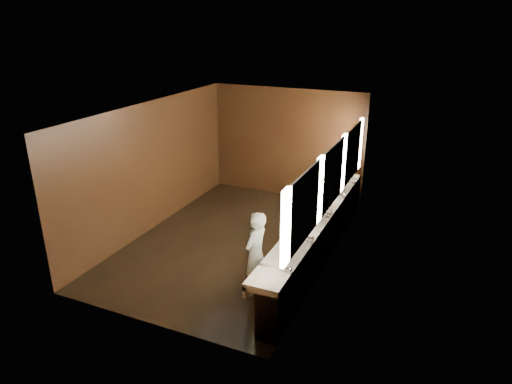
# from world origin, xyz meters

# --- Properties ---
(floor) EXTENTS (6.00, 6.00, 0.00)m
(floor) POSITION_xyz_m (0.00, 0.00, 0.00)
(floor) COLOR black
(floor) RESTS_ON ground
(ceiling) EXTENTS (4.00, 6.00, 0.02)m
(ceiling) POSITION_xyz_m (0.00, 0.00, 2.80)
(ceiling) COLOR #2D2D2B
(ceiling) RESTS_ON wall_back
(wall_back) EXTENTS (4.00, 0.02, 2.80)m
(wall_back) POSITION_xyz_m (0.00, 3.00, 1.40)
(wall_back) COLOR black
(wall_back) RESTS_ON floor
(wall_front) EXTENTS (4.00, 0.02, 2.80)m
(wall_front) POSITION_xyz_m (0.00, -3.00, 1.40)
(wall_front) COLOR black
(wall_front) RESTS_ON floor
(wall_left) EXTENTS (0.02, 6.00, 2.80)m
(wall_left) POSITION_xyz_m (-2.00, 0.00, 1.40)
(wall_left) COLOR black
(wall_left) RESTS_ON floor
(wall_right) EXTENTS (0.02, 6.00, 2.80)m
(wall_right) POSITION_xyz_m (2.00, 0.00, 1.40)
(wall_right) COLOR black
(wall_right) RESTS_ON floor
(sink_counter) EXTENTS (0.55, 5.40, 1.01)m
(sink_counter) POSITION_xyz_m (1.79, 0.00, 0.50)
(sink_counter) COLOR black
(sink_counter) RESTS_ON floor
(mirror_band) EXTENTS (0.06, 5.03, 1.15)m
(mirror_band) POSITION_xyz_m (1.98, -0.00, 1.75)
(mirror_band) COLOR #FFE9C7
(mirror_band) RESTS_ON wall_right
(person) EXTENTS (0.43, 0.59, 1.51)m
(person) POSITION_xyz_m (1.17, -1.60, 0.76)
(person) COLOR #8EB2D4
(person) RESTS_ON floor
(trash_bin) EXTENTS (0.42, 0.42, 0.53)m
(trash_bin) POSITION_xyz_m (1.58, -1.18, 0.27)
(trash_bin) COLOR black
(trash_bin) RESTS_ON floor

